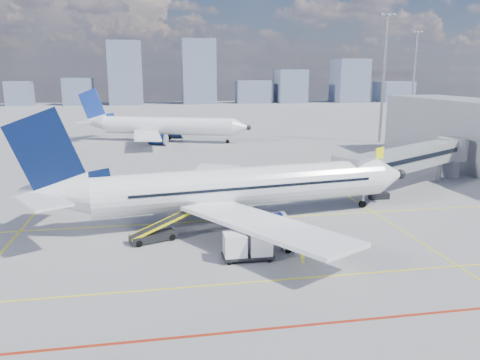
# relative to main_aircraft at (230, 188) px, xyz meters

# --- Properties ---
(ground) EXTENTS (420.00, 420.00, 0.00)m
(ground) POSITION_rel_main_aircraft_xyz_m (0.83, -7.75, -3.22)
(ground) COLOR gray
(ground) RESTS_ON ground
(apron_markings) EXTENTS (90.00, 35.12, 0.01)m
(apron_markings) POSITION_rel_main_aircraft_xyz_m (0.25, -11.66, -3.22)
(apron_markings) COLOR yellow
(apron_markings) RESTS_ON ground
(jet_bridge) EXTENTS (23.55, 15.78, 6.30)m
(jet_bridge) POSITION_rel_main_aircraft_xyz_m (24.34, 9.16, 0.52)
(jet_bridge) COLOR gray
(jet_bridge) RESTS_ON ground
(floodlight_mast_ne) EXTENTS (3.20, 0.61, 25.45)m
(floodlight_mast_ne) POSITION_rel_main_aircraft_xyz_m (38.83, 47.25, 10.37)
(floodlight_mast_ne) COLOR gray
(floodlight_mast_ne) RESTS_ON ground
(floodlight_mast_far) EXTENTS (3.20, 0.61, 25.45)m
(floodlight_mast_far) POSITION_rel_main_aircraft_xyz_m (65.83, 82.25, 10.37)
(floodlight_mast_far) COLOR gray
(floodlight_mast_far) RESTS_ON ground
(distant_skyline) EXTENTS (243.76, 15.82, 31.00)m
(distant_skyline) POSITION_rel_main_aircraft_xyz_m (-15.99, 182.25, 8.89)
(distant_skyline) COLOR slate
(distant_skyline) RESTS_ON ground
(main_aircraft) EXTENTS (38.53, 33.44, 11.29)m
(main_aircraft) POSITION_rel_main_aircraft_xyz_m (0.00, 0.00, 0.00)
(main_aircraft) COLOR white
(main_aircraft) RESTS_ON ground
(second_aircraft) EXTENTS (35.86, 30.37, 10.97)m
(second_aircraft) POSITION_rel_main_aircraft_xyz_m (-5.67, 56.27, 0.00)
(second_aircraft) COLOR white
(second_aircraft) RESTS_ON ground
(baggage_tug) EXTENTS (2.07, 1.26, 1.43)m
(baggage_tug) POSITION_rel_main_aircraft_xyz_m (3.81, -8.54, -2.54)
(baggage_tug) COLOR white
(baggage_tug) RESTS_ON ground
(cargo_dolly) EXTENTS (3.89, 1.78, 2.12)m
(cargo_dolly) POSITION_rel_main_aircraft_xyz_m (-0.24, -9.85, -2.06)
(cargo_dolly) COLOR black
(cargo_dolly) RESTS_ON ground
(belt_loader) EXTENTS (5.52, 3.10, 2.25)m
(belt_loader) POSITION_rel_main_aircraft_xyz_m (-7.19, -4.42, -2.64)
(belt_loader) COLOR black
(belt_loader) RESTS_ON ground
(ramp_worker) EXTENTS (0.65, 0.80, 1.90)m
(ramp_worker) POSITION_rel_main_aircraft_xyz_m (3.82, -10.96, -2.27)
(ramp_worker) COLOR #F4FF1A
(ramp_worker) RESTS_ON ground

